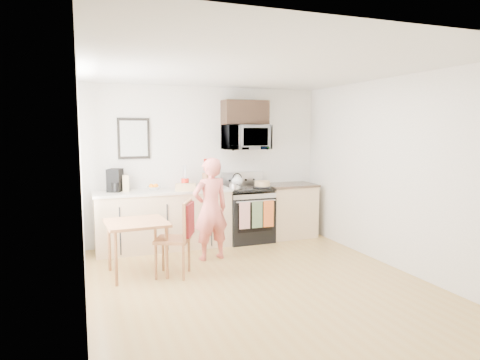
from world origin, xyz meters
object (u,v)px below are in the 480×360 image
object	(u,v)px
person	(211,209)
chair	(183,228)
range	(248,215)
dining_table	(137,228)
microwave	(246,137)
cake	(262,184)

from	to	relation	value
person	chair	distance (m)	0.80
range	dining_table	bearing A→B (deg)	-150.85
person	dining_table	size ratio (longest dim) A/B	1.97
range	microwave	size ratio (longest dim) A/B	1.53
range	person	world-z (taller)	person
cake	person	bearing A→B (deg)	-148.20
range	chair	size ratio (longest dim) A/B	1.17
microwave	chair	world-z (taller)	microwave
dining_table	cake	size ratio (longest dim) A/B	2.41
microwave	cake	xyz separation A→B (m)	(0.22, -0.20, -0.79)
range	person	size ratio (longest dim) A/B	0.78
cake	chair	bearing A→B (deg)	-142.50
range	person	bearing A→B (deg)	-138.64
range	dining_table	distance (m)	2.28
microwave	dining_table	xyz separation A→B (m)	(-1.99, -1.21, -1.13)
dining_table	cake	distance (m)	2.46
range	chair	distance (m)	1.99
range	cake	xyz separation A→B (m)	(0.22, -0.09, 0.54)
microwave	person	bearing A→B (deg)	-135.07
range	cake	world-z (taller)	range
person	cake	size ratio (longest dim) A/B	4.75
range	dining_table	size ratio (longest dim) A/B	1.53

